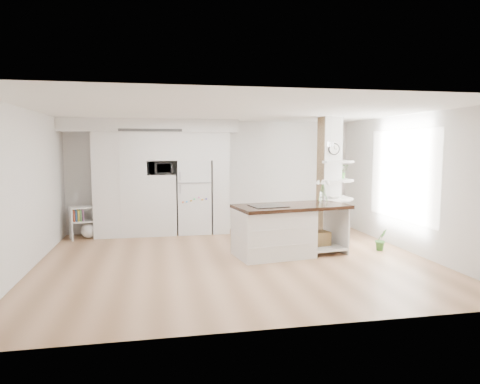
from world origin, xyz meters
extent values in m
cube|color=tan|center=(0.00, 0.00, 0.00)|extent=(7.00, 6.00, 0.01)
cube|color=white|center=(0.00, 0.00, 2.70)|extent=(7.00, 6.00, 0.04)
cube|color=silver|center=(0.00, 3.00, 1.35)|extent=(7.00, 0.04, 2.70)
cube|color=silver|center=(0.00, -3.00, 1.35)|extent=(7.00, 0.04, 2.70)
cube|color=silver|center=(-3.50, 0.00, 1.35)|extent=(0.04, 6.00, 2.70)
cube|color=silver|center=(3.50, 0.00, 1.35)|extent=(0.04, 6.00, 2.70)
cube|color=white|center=(-2.20, 2.67, 1.20)|extent=(1.20, 0.65, 2.40)
cube|color=white|center=(-1.27, 2.67, 0.71)|extent=(0.65, 0.65, 1.42)
cube|color=white|center=(-1.27, 2.67, 2.08)|extent=(0.65, 0.65, 0.65)
cube|color=white|center=(-0.53, 2.67, 2.08)|extent=(0.85, 0.65, 0.65)
cube|color=white|center=(0.10, 2.67, 1.20)|extent=(0.40, 0.65, 2.40)
cube|color=silver|center=(-1.50, 2.65, 2.55)|extent=(4.00, 0.70, 0.30)
cube|color=#262626|center=(-1.50, 2.31, 2.44)|extent=(1.40, 0.04, 0.06)
cube|color=white|center=(-0.53, 2.68, 0.88)|extent=(0.78, 0.66, 1.75)
cube|color=#B2B2B7|center=(-0.53, 2.34, 1.24)|extent=(0.78, 0.01, 0.03)
cube|color=silver|center=(2.30, 1.20, 1.35)|extent=(0.40, 0.40, 2.70)
cube|color=#9E8058|center=(2.09, 1.20, 1.35)|extent=(0.02, 0.40, 2.70)
cube|color=#9E8058|center=(2.30, 1.41, 1.35)|extent=(0.40, 0.02, 2.70)
cylinder|color=black|center=(2.30, 0.99, 2.02)|extent=(0.25, 0.03, 0.25)
cylinder|color=white|center=(2.30, 0.98, 2.02)|extent=(0.21, 0.01, 0.21)
plane|color=white|center=(3.48, 0.30, 1.50)|extent=(0.00, 2.40, 2.40)
cylinder|color=white|center=(1.70, 0.15, 2.12)|extent=(0.12, 0.12, 0.10)
cube|color=white|center=(0.76, 0.17, 0.45)|extent=(1.52, 1.12, 0.90)
cube|color=white|center=(1.77, 0.33, 0.12)|extent=(0.88, 1.02, 0.04)
cube|color=white|center=(2.12, 0.39, 0.45)|extent=(0.17, 0.90, 0.90)
cube|color=#351D10|center=(1.13, 0.23, 0.93)|extent=(2.27, 1.34, 0.06)
cube|color=black|center=(0.66, 0.15, 0.97)|extent=(0.72, 0.63, 0.01)
cube|color=#A1844E|center=(1.71, 0.32, 0.27)|extent=(0.47, 0.38, 0.27)
cylinder|color=white|center=(1.85, 0.45, 1.07)|extent=(0.12, 0.12, 0.22)
cube|color=white|center=(-3.28, 2.41, 0.37)|extent=(0.14, 0.35, 0.73)
cube|color=white|center=(-2.72, 2.59, 0.37)|extent=(0.14, 0.35, 0.73)
cube|color=white|center=(-3.00, 2.50, 0.72)|extent=(0.70, 0.54, 0.03)
cube|color=white|center=(-3.00, 2.50, 0.40)|extent=(0.67, 0.53, 0.03)
sphere|color=white|center=(-2.92, 2.53, 0.18)|extent=(0.36, 0.36, 0.36)
imported|color=#3E8033|center=(3.00, 0.19, 0.22)|extent=(0.27, 0.24, 0.44)
imported|color=#3E8033|center=(3.00, 2.33, 0.23)|extent=(0.27, 0.27, 0.47)
imported|color=#2D2D2D|center=(-1.27, 2.62, 1.57)|extent=(0.54, 0.37, 0.30)
imported|color=#3E8033|center=(2.63, 1.30, 1.52)|extent=(0.27, 0.23, 0.30)
imported|color=white|center=(2.30, 0.90, 1.00)|extent=(0.22, 0.22, 0.05)
camera|label=1|loc=(-1.37, -7.51, 2.06)|focal=32.00mm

